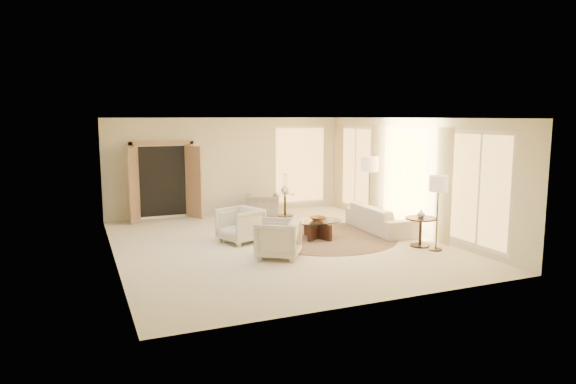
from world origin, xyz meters
name	(u,v)px	position (x,y,z in m)	size (l,w,h in m)	color
room	(278,182)	(0.00, 0.00, 1.40)	(7.04, 8.04, 2.83)	beige
windows_right	(406,177)	(3.45, 0.10, 1.35)	(0.10, 6.40, 2.40)	#FFC366
window_back_corner	(300,165)	(2.30, 3.95, 1.35)	(1.70, 0.10, 2.40)	#FFC366
curtains_right	(384,175)	(3.40, 1.00, 1.30)	(0.06, 5.20, 2.60)	#BFB689
french_doors	(163,181)	(-1.90, 3.82, 1.07)	(1.95, 0.66, 2.16)	tan
area_rug	(324,237)	(1.24, 0.17, 0.01)	(3.43, 3.43, 0.01)	#3D2C22
sofa	(381,218)	(2.83, 0.22, 0.32)	(2.17, 0.85, 0.64)	beige
armchair_left	(240,223)	(-0.74, 0.50, 0.43)	(0.84, 0.78, 0.86)	beige
armchair_right	(278,237)	(-0.43, -1.05, 0.43)	(0.83, 0.78, 0.85)	beige
accent_chair	(262,202)	(0.77, 3.21, 0.42)	(0.96, 0.62, 0.84)	gray
coffee_table	(318,227)	(1.03, 0.11, 0.27)	(1.47, 1.47, 0.43)	black
end_table	(421,227)	(2.80, -1.41, 0.44)	(0.68, 0.68, 0.64)	black
side_table	(285,202)	(1.35, 2.90, 0.41)	(0.58, 0.58, 0.67)	#31261D
floor_lamp_near	(370,167)	(2.83, 0.78, 1.55)	(0.44, 0.44, 1.82)	#31261D
floor_lamp_far	(438,187)	(2.90, -1.83, 1.37)	(0.39, 0.39, 1.61)	#31261D
bowl	(318,219)	(1.03, 0.11, 0.47)	(0.36, 0.36, 0.09)	brown
end_vase	(421,214)	(2.80, -1.41, 0.73)	(0.17, 0.17, 0.18)	white
side_vase	(285,189)	(1.35, 2.90, 0.79)	(0.24, 0.24, 0.25)	white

